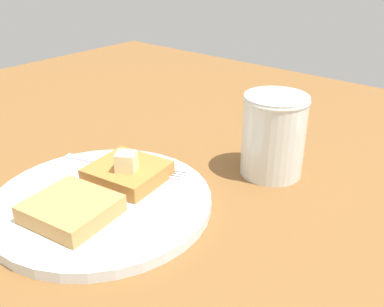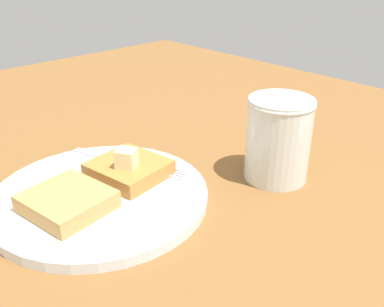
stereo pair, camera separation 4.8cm
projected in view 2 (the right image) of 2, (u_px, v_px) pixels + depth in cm
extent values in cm
cube|color=brown|center=(114.00, 182.00, 53.32)|extent=(116.24, 116.24, 2.18)
cylinder|color=white|center=(100.00, 196.00, 47.23)|extent=(23.73, 23.73, 1.15)
torus|color=brown|center=(100.00, 195.00, 47.15)|extent=(23.73, 23.73, 0.80)
cube|color=#B27433|center=(127.00, 170.00, 49.57)|extent=(8.56, 9.00, 1.85)
cube|color=tan|center=(67.00, 201.00, 43.56)|extent=(8.56, 9.00, 1.85)
cube|color=beige|center=(127.00, 158.00, 47.77)|extent=(2.77, 2.85, 2.17)
cube|color=silver|center=(107.00, 157.00, 54.11)|extent=(4.32, 9.69, 0.36)
cube|color=silver|center=(151.00, 168.00, 51.59)|extent=(3.04, 3.39, 0.36)
cube|color=silver|center=(176.00, 170.00, 51.08)|extent=(1.41, 3.11, 0.36)
cube|color=silver|center=(174.00, 172.00, 50.64)|extent=(1.41, 3.11, 0.36)
cube|color=silver|center=(172.00, 174.00, 50.19)|extent=(1.41, 3.11, 0.36)
cube|color=silver|center=(169.00, 176.00, 49.75)|extent=(1.41, 3.11, 0.36)
cylinder|color=#4B1F0A|center=(277.00, 150.00, 50.86)|extent=(6.98, 6.98, 7.20)
cylinder|color=silver|center=(278.00, 139.00, 50.24)|extent=(7.59, 7.59, 10.00)
torus|color=silver|center=(282.00, 103.00, 48.23)|extent=(7.78, 7.78, 0.50)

